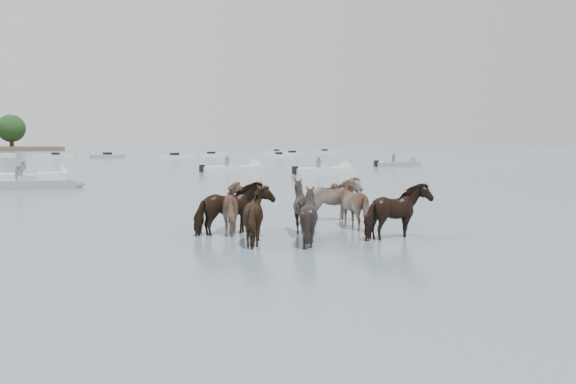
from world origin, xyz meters
name	(u,v)px	position (x,y,z in m)	size (l,w,h in m)	color
ground	(280,240)	(0.00, 0.00, 0.00)	(400.00, 400.00, 0.00)	slate
pony_herd	(304,210)	(1.06, 0.63, 0.66)	(5.98, 4.82, 1.67)	black
swimming_pony	(334,188)	(9.53, 12.33, 0.10)	(0.72, 0.44, 0.44)	black
motorboat_a	(43,176)	(-3.57, 27.69, 0.23)	(5.36, 1.86, 1.92)	silver
motorboat_b	(43,184)	(-4.14, 20.56, 0.23)	(5.80, 2.76, 1.92)	gray
motorboat_c	(240,168)	(12.22, 31.51, 0.22)	(6.49, 2.89, 1.92)	silver
motorboat_d	(331,170)	(17.45, 25.22, 0.22)	(6.13, 2.30, 1.92)	silver
motorboat_e	(403,164)	(30.13, 31.74, 0.23)	(5.28, 2.30, 1.92)	gray
distant_flotilla	(38,157)	(-0.42, 75.39, 0.26)	(109.24, 29.09, 0.93)	silver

